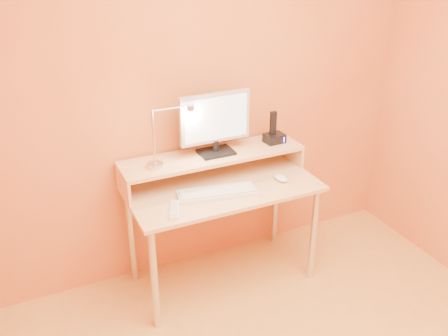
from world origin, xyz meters
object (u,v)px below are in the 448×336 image
monitor_panel (215,118)px  remote_control (175,210)px  phone_dock (274,138)px  mouse (281,178)px  lamp_base (155,165)px  keyboard (217,193)px

monitor_panel → remote_control: bearing=-141.4°
phone_dock → mouse: size_ratio=1.19×
remote_control → lamp_base: bearing=115.8°
phone_dock → remote_control: size_ratio=0.66×
monitor_panel → mouse: size_ratio=4.23×
keyboard → remote_control: 0.31m
phone_dock → mouse: (-0.08, -0.24, -0.17)m
lamp_base → remote_control: size_ratio=0.51×
monitor_panel → remote_control: (-0.40, -0.33, -0.39)m
monitor_panel → keyboard: bearing=-112.4°
lamp_base → remote_control: bearing=-87.5°
monitor_panel → mouse: monitor_panel is taller
monitor_panel → phone_dock: bearing=-1.6°
monitor_panel → keyboard: size_ratio=0.97×
mouse → monitor_panel: bearing=134.3°
lamp_base → phone_dock: 0.85m
keyboard → remote_control: bearing=-155.3°
phone_dock → mouse: phone_dock is taller
monitor_panel → lamp_base: (-0.41, -0.04, -0.23)m
monitor_panel → phone_dock: 0.48m
lamp_base → phone_dock: size_ratio=0.77×
phone_dock → keyboard: bearing=-158.9°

